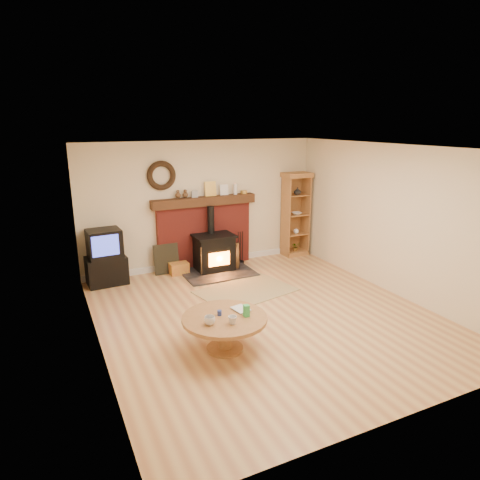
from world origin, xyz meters
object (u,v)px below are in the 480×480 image
curio_cabinet (295,214)px  wood_stove (215,254)px  coffee_table (225,323)px  tv_unit (106,258)px

curio_cabinet → wood_stove: bearing=-172.3°
wood_stove → coffee_table: size_ratio=1.24×
curio_cabinet → coffee_table: size_ratio=1.66×
curio_cabinet → coffee_table: 4.55m
tv_unit → coffee_table: (1.05, -3.17, -0.11)m
tv_unit → curio_cabinet: curio_cabinet is taller
tv_unit → wood_stove: bearing=-5.2°
tv_unit → curio_cabinet: (4.18, 0.09, 0.44)m
wood_stove → curio_cabinet: (2.07, 0.28, 0.57)m
wood_stove → tv_unit: wood_stove is taller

